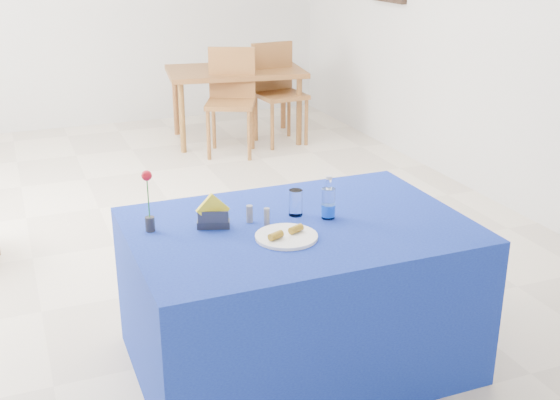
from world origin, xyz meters
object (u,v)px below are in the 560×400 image
at_px(plate, 286,237).
at_px(oak_table, 235,76).
at_px(water_bottle, 328,204).
at_px(chair_bg_right, 277,86).
at_px(blue_table, 298,294).
at_px(chair_bg_left, 231,93).

height_order(plate, oak_table, plate).
bearing_deg(plate, water_bottle, 28.35).
bearing_deg(oak_table, plate, -105.34).
xyz_separation_m(oak_table, chair_bg_right, (0.39, -0.21, -0.09)).
distance_m(plate, chair_bg_right, 4.31).
distance_m(plate, water_bottle, 0.33).
height_order(plate, chair_bg_right, chair_bg_right).
bearing_deg(blue_table, chair_bg_right, 69.85).
xyz_separation_m(water_bottle, oak_table, (0.88, 4.07, -0.15)).
height_order(water_bottle, chair_bg_right, chair_bg_right).
xyz_separation_m(plate, chair_bg_left, (0.98, 3.81, -0.17)).
relative_size(blue_table, chair_bg_right, 1.57).
xyz_separation_m(blue_table, chair_bg_right, (1.42, 3.88, 0.21)).
relative_size(water_bottle, oak_table, 0.14).
bearing_deg(chair_bg_right, plate, -115.87).
bearing_deg(chair_bg_left, water_bottle, -76.57).
bearing_deg(chair_bg_right, oak_table, 146.82).
bearing_deg(chair_bg_left, oak_table, 90.71).
height_order(plate, blue_table, plate).
xyz_separation_m(oak_table, chair_bg_left, (-0.18, -0.41, -0.08)).
distance_m(blue_table, oak_table, 4.23).
bearing_deg(plate, oak_table, 74.66).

